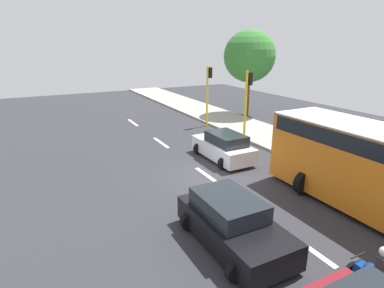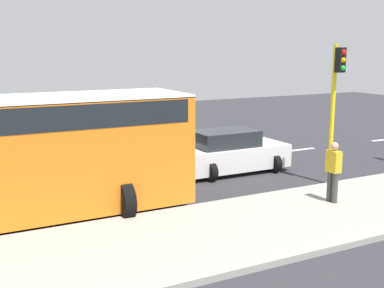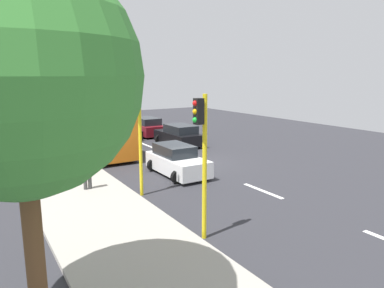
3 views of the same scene
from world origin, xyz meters
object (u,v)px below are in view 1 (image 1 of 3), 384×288
Objects in this scene: car_black at (232,223)px; pedestrian_near_signal at (284,129)px; motorcycle at (376,277)px; street_tree_north at (249,56)px; traffic_light_corner at (208,87)px; traffic_light_midblock at (247,97)px; car_white at (223,147)px.

pedestrian_near_signal is at bearing 38.98° from car_black.
street_tree_north reaches higher than motorcycle.
pedestrian_near_signal is at bearing -74.72° from traffic_light_corner.
pedestrian_near_signal is 9.60m from street_tree_north.
motorcycle is 0.34× the size of traffic_light_midblock.
street_tree_north is (7.93, 8.53, 4.31)m from car_white.
street_tree_north reaches higher than traffic_light_corner.
car_white is at bearing -132.92° from street_tree_north.
traffic_light_corner is at bearing 66.42° from car_white.
traffic_light_corner is 0.63× the size of street_tree_north.
car_white is at bearing -175.05° from pedestrian_near_signal.
pedestrian_near_signal is 0.38× the size of traffic_light_corner.
car_white is 4.20m from traffic_light_midblock.
car_black is 0.93× the size of traffic_light_corner.
street_tree_north is (4.98, 6.53, 2.09)m from traffic_light_midblock.
street_tree_north is at bearing 68.21° from pedestrian_near_signal.
street_tree_north is (9.98, 18.54, 4.37)m from motorcycle.
street_tree_north reaches higher than car_black.
traffic_light_corner is (2.95, 6.76, 2.22)m from car_white.
motorcycle reaches higher than car_black.
car_white is (3.87, 6.52, -0.00)m from car_black.
pedestrian_near_signal is 0.23× the size of street_tree_north.
pedestrian_near_signal is 6.84m from traffic_light_corner.
car_black is 11.13m from traffic_light_midblock.
pedestrian_near_signal is (8.55, 6.92, 0.35)m from car_black.
traffic_light_midblock reaches higher than car_white.
street_tree_north is at bearing 51.89° from car_black.
traffic_light_midblock is (6.82, 8.51, 2.22)m from car_black.
car_black is 19.60m from street_tree_north.
car_white is 4.71m from pedestrian_near_signal.
motorcycle is at bearing -106.59° from traffic_light_corner.
car_black is at bearing -141.02° from pedestrian_near_signal.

